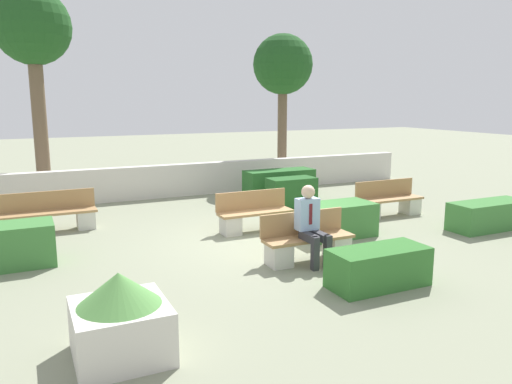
{
  "coord_description": "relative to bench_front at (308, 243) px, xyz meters",
  "views": [
    {
      "loc": [
        -4.16,
        -8.42,
        2.75
      ],
      "look_at": [
        0.05,
        0.5,
        0.9
      ],
      "focal_mm": 35.0,
      "sensor_mm": 36.0,
      "label": 1
    }
  ],
  "objects": [
    {
      "name": "bench_front",
      "position": [
        0.0,
        0.0,
        0.0
      ],
      "size": [
        1.62,
        0.48,
        0.83
      ],
      "color": "#A37A4C",
      "rests_on": "ground_plane"
    },
    {
      "name": "planter_corner_left",
      "position": [
        -3.51,
        -1.96,
        0.15
      ],
      "size": [
        0.99,
        0.99,
        0.95
      ],
      "color": "beige",
      "rests_on": "ground_plane"
    },
    {
      "name": "bench_back",
      "position": [
        3.51,
        2.08,
        0.0
      ],
      "size": [
        1.68,
        0.48,
        0.83
      ],
      "rotation": [
        0.0,
        0.0,
        0.13
      ],
      "color": "#A37A4C",
      "rests_on": "ground_plane"
    },
    {
      "name": "hedge_block_mid_left",
      "position": [
        0.33,
        -1.48,
        -0.02
      ],
      "size": [
        1.5,
        0.67,
        0.58
      ],
      "color": "#33702D",
      "rests_on": "ground_plane"
    },
    {
      "name": "hedge_block_near_left",
      "position": [
        -4.68,
        1.84,
        0.05
      ],
      "size": [
        1.49,
        0.78,
        0.71
      ],
      "color": "#3D7A38",
      "rests_on": "ground_plane"
    },
    {
      "name": "hedge_block_far_right",
      "position": [
        4.62,
        0.18,
        -0.01
      ],
      "size": [
        1.85,
        0.69,
        0.6
      ],
      "color": "#3D7A38",
      "rests_on": "ground_plane"
    },
    {
      "name": "tree_leftmost",
      "position": [
        -3.82,
        7.69,
        4.13
      ],
      "size": [
        1.99,
        1.99,
        5.6
      ],
      "color": "brown",
      "rests_on": "ground_plane"
    },
    {
      "name": "person_seated_man",
      "position": [
        -0.03,
        -0.13,
        0.43
      ],
      "size": [
        0.38,
        0.64,
        1.33
      ],
      "color": "#333338",
      "rests_on": "ground_plane"
    },
    {
      "name": "hedge_block_mid_right",
      "position": [
        1.85,
        3.88,
        0.08
      ],
      "size": [
        1.23,
        0.62,
        0.76
      ],
      "color": "#235623",
      "rests_on": "ground_plane"
    },
    {
      "name": "hedge_block_near_right",
      "position": [
        2.03,
        4.88,
        0.11
      ],
      "size": [
        1.94,
        0.68,
        0.83
      ],
      "color": "#286028",
      "rests_on": "ground_plane"
    },
    {
      "name": "hedge_block_far_left",
      "position": [
        1.34,
        1.09,
        0.03
      ],
      "size": [
        1.49,
        0.81,
        0.68
      ],
      "color": "#3D7A38",
      "rests_on": "ground_plane"
    },
    {
      "name": "ground_plane",
      "position": [
        -0.16,
        1.34,
        -0.31
      ],
      "size": [
        60.0,
        60.0,
        0.0
      ],
      "primitive_type": "plane",
      "color": "gray"
    },
    {
      "name": "tree_center_left",
      "position": [
        3.52,
        7.52,
        3.44
      ],
      "size": [
        1.93,
        1.93,
        4.81
      ],
      "color": "brown",
      "rests_on": "ground_plane"
    },
    {
      "name": "perimeter_wall",
      "position": [
        -0.16,
        6.6,
        0.15
      ],
      "size": [
        14.81,
        0.3,
        0.91
      ],
      "color": "beige",
      "rests_on": "ground_plane"
    },
    {
      "name": "bench_left_side",
      "position": [
        0.02,
        2.16,
        -0.0
      ],
      "size": [
        1.61,
        0.48,
        0.83
      ],
      "rotation": [
        0.0,
        0.0,
        0.17
      ],
      "color": "#A37A4C",
      "rests_on": "ground_plane"
    },
    {
      "name": "bench_right_side",
      "position": [
        -3.91,
        3.96,
        0.01
      ],
      "size": [
        1.92,
        0.49,
        0.83
      ],
      "rotation": [
        0.0,
        0.0,
        0.05
      ],
      "color": "#A37A4C",
      "rests_on": "ground_plane"
    }
  ]
}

